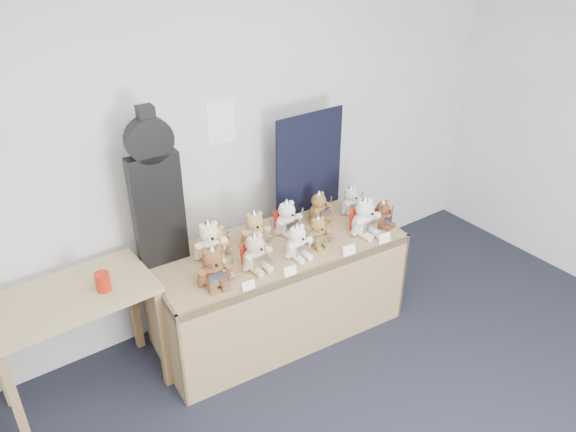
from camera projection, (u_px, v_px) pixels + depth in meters
room_shell at (221, 123)px, 3.78m from camera, size 6.00×6.00×6.00m
display_table at (283, 269)px, 3.86m from camera, size 1.80×0.86×0.73m
side_table at (73, 312)px, 3.31m from camera, size 0.97×0.56×0.80m
guitar_case at (156, 190)px, 3.42m from camera, size 0.32×0.11×1.05m
navy_board at (309, 163)px, 4.09m from camera, size 0.57×0.02×0.77m
red_cup at (103, 282)px, 3.26m from camera, size 0.09×0.09×0.12m
teddy_front_far_left at (214, 268)px, 3.39m from camera, size 0.25×0.21×0.30m
teddy_front_left at (256, 253)px, 3.55m from camera, size 0.24×0.20×0.29m
teddy_front_centre at (298, 242)px, 3.67m from camera, size 0.21×0.17×0.26m
teddy_front_right at (318, 232)px, 3.80m from camera, size 0.20×0.17×0.24m
teddy_front_far_right at (365, 218)px, 3.91m from camera, size 0.25×0.21×0.31m
teddy_front_end at (383, 215)px, 4.02m from camera, size 0.19×0.17×0.23m
teddy_back_left at (210, 242)px, 3.64m from camera, size 0.25×0.22×0.31m
teddy_back_centre_left at (255, 230)px, 3.79m from camera, size 0.23×0.21×0.29m
teddy_back_centre_right at (287, 219)px, 3.93m from camera, size 0.23×0.19×0.28m
teddy_back_right at (319, 208)px, 4.08m from camera, size 0.22×0.19×0.26m
teddy_back_end at (351, 201)px, 4.18m from camera, size 0.20×0.17×0.24m
teddy_back_far_left at (217, 241)px, 3.69m from camera, size 0.20×0.20×0.25m
entry_card_a at (249, 285)px, 3.38m from camera, size 0.08×0.03×0.06m
entry_card_b at (290, 271)px, 3.51m from camera, size 0.09×0.03×0.06m
entry_card_c at (349, 250)px, 3.71m from camera, size 0.10×0.03×0.07m
entry_card_d at (385, 238)px, 3.84m from camera, size 0.10×0.03×0.07m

